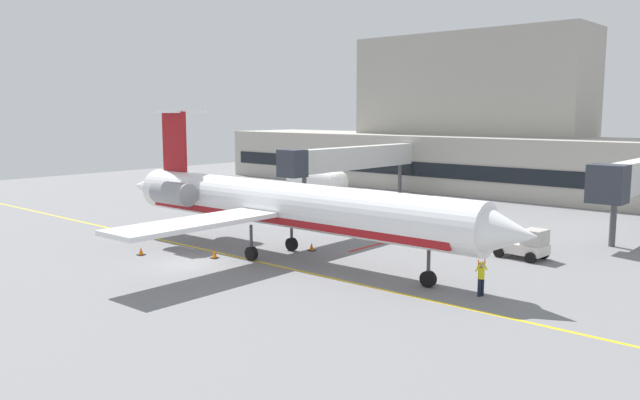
{
  "coord_description": "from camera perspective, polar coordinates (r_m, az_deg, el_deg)",
  "views": [
    {
      "loc": [
        31.77,
        -23.75,
        9.48
      ],
      "look_at": [
        1.04,
        11.21,
        3.0
      ],
      "focal_mm": 35.57,
      "sensor_mm": 36.0,
      "label": 1
    }
  ],
  "objects": [
    {
      "name": "terminal_building",
      "position": [
        81.04,
        12.8,
        5.8
      ],
      "size": [
        69.4,
        13.91,
        19.13
      ],
      "color": "#ADA89E",
      "rests_on": "ground"
    },
    {
      "name": "safety_cone_charlie",
      "position": [
        44.05,
        -15.8,
        -4.48
      ],
      "size": [
        0.47,
        0.47,
        0.55
      ],
      "color": "orange",
      "rests_on": "ground"
    },
    {
      "name": "baggage_tug",
      "position": [
        43.35,
        18.02,
        -3.86
      ],
      "size": [
        3.34,
        2.22,
        2.01
      ],
      "color": "silver",
      "rests_on": "ground"
    },
    {
      "name": "safety_cone_alpha",
      "position": [
        43.73,
        -0.75,
        -4.26
      ],
      "size": [
        0.47,
        0.47,
        0.55
      ],
      "color": "orange",
      "rests_on": "ground"
    },
    {
      "name": "ground",
      "position": [
        40.79,
        -11.63,
        -5.75
      ],
      "size": [
        120.0,
        120.0,
        0.11
      ],
      "color": "slate"
    },
    {
      "name": "regional_jet",
      "position": [
        41.29,
        -3.53,
        -0.39
      ],
      "size": [
        33.64,
        24.07,
        9.61
      ],
      "color": "white",
      "rests_on": "ground"
    },
    {
      "name": "fuel_tank",
      "position": [
        74.39,
        -0.31,
        1.85
      ],
      "size": [
        8.92,
        2.61,
        2.9
      ],
      "color": "white",
      "rests_on": "ground"
    },
    {
      "name": "safety_cone_bravo",
      "position": [
        42.08,
        -9.46,
        -4.86
      ],
      "size": [
        0.47,
        0.47,
        0.55
      ],
      "color": "orange",
      "rests_on": "ground"
    },
    {
      "name": "marshaller",
      "position": [
        34.02,
        14.29,
        -6.78
      ],
      "size": [
        0.38,
        0.81,
        1.95
      ],
      "color": "#191E33",
      "rests_on": "ground"
    },
    {
      "name": "pushback_tractor",
      "position": [
        65.09,
        -8.08,
        0.28
      ],
      "size": [
        2.56,
        3.66,
        1.99
      ],
      "color": "#19389E",
      "rests_on": "ground"
    },
    {
      "name": "jet_bridge_east",
      "position": [
        67.54,
        2.6,
        3.72
      ],
      "size": [
        2.4,
        20.86,
        5.9
      ],
      "color": "silver",
      "rests_on": "ground"
    }
  ]
}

